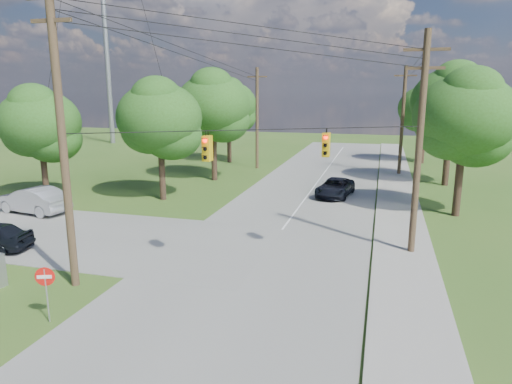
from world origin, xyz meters
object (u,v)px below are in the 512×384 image
(car_cross_silver, at_px, (33,200))
(car_main_north, at_px, (335,187))
(pole_ne, at_px, (419,142))
(do_not_enter_sign, at_px, (45,282))
(pole_north_e, at_px, (402,120))
(pole_sw, at_px, (62,133))
(pole_north_w, at_px, (257,118))

(car_cross_silver, height_order, car_main_north, car_cross_silver)
(pole_ne, distance_m, do_not_enter_sign, 16.72)
(pole_north_e, bearing_deg, car_cross_silver, -138.34)
(pole_ne, xyz_separation_m, do_not_enter_sign, (-12.40, -10.49, -3.98))
(pole_sw, height_order, car_main_north, pole_sw)
(pole_north_w, xyz_separation_m, car_main_north, (9.02, -10.67, -4.44))
(pole_ne, bearing_deg, car_cross_silver, 176.83)
(do_not_enter_sign, bearing_deg, pole_ne, 20.46)
(pole_north_w, bearing_deg, car_main_north, -49.80)
(pole_sw, distance_m, pole_ne, 15.51)
(pole_north_w, bearing_deg, pole_ne, -57.71)
(pole_ne, relative_size, pole_north_w, 1.05)
(pole_north_e, xyz_separation_m, car_main_north, (-4.88, -10.67, -4.44))
(pole_ne, height_order, car_main_north, pole_ne)
(pole_ne, distance_m, car_main_north, 13.23)
(pole_ne, distance_m, pole_north_e, 22.00)
(pole_sw, bearing_deg, pole_north_w, 90.77)
(do_not_enter_sign, bearing_deg, pole_sw, 91.08)
(car_cross_silver, bearing_deg, pole_ne, 95.65)
(car_main_north, bearing_deg, pole_sw, -106.79)
(pole_ne, relative_size, car_main_north, 2.20)
(pole_sw, xyz_separation_m, pole_north_e, (13.50, 29.60, -1.10))
(pole_ne, bearing_deg, pole_sw, -150.62)
(pole_north_e, bearing_deg, pole_sw, -114.52)
(pole_north_e, bearing_deg, car_main_north, -114.58)
(pole_north_w, bearing_deg, do_not_enter_sign, -87.36)
(pole_north_e, relative_size, car_cross_silver, 1.93)
(pole_ne, xyz_separation_m, pole_north_w, (-13.90, 22.00, -0.34))
(pole_ne, bearing_deg, car_main_north, 113.31)
(pole_sw, bearing_deg, do_not_enter_sign, -69.15)
(car_cross_silver, bearing_deg, pole_north_e, 140.48)
(pole_north_e, distance_m, car_cross_silver, 31.45)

